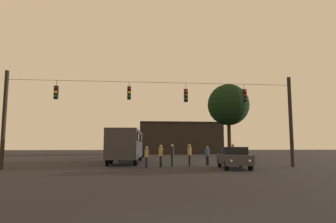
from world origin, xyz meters
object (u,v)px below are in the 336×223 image
at_px(car_far_left, 139,152).
at_px(pedestrian_far_side, 161,154).
at_px(car_near_right, 234,157).
at_px(pedestrian_trailing, 189,154).
at_px(city_bus, 127,143).
at_px(pedestrian_crossing_left, 207,155).
at_px(pedestrian_near_bus, 172,154).
at_px(pedestrian_crossing_center, 147,156).
at_px(pedestrian_crossing_right, 233,153).
at_px(tree_left_silhouette, 228,105).

height_order(car_far_left, pedestrian_far_side, pedestrian_far_side).
bearing_deg(car_near_right, pedestrian_trailing, 136.92).
relative_size(car_far_left, pedestrian_far_side, 2.68).
distance_m(city_bus, car_far_left, 12.27).
distance_m(city_bus, pedestrian_far_side, 6.68).
height_order(car_far_left, pedestrian_crossing_left, pedestrian_crossing_left).
bearing_deg(pedestrian_trailing, pedestrian_near_bus, 175.88).
height_order(pedestrian_near_bus, pedestrian_trailing, pedestrian_trailing).
bearing_deg(pedestrian_crossing_center, city_bus, 104.27).
bearing_deg(pedestrian_trailing, pedestrian_far_side, -167.00).
xyz_separation_m(car_near_right, pedestrian_crossing_left, (-1.01, 3.70, 0.08)).
height_order(city_bus, car_far_left, city_bus).
relative_size(pedestrian_crossing_right, pedestrian_trailing, 1.02).
relative_size(pedestrian_crossing_center, pedestrian_crossing_right, 0.88).
height_order(pedestrian_crossing_right, pedestrian_trailing, pedestrian_crossing_right).
height_order(pedestrian_near_bus, tree_left_silhouette, tree_left_silhouette).
bearing_deg(pedestrian_near_bus, car_far_left, 98.57).
relative_size(car_far_left, pedestrian_crossing_right, 2.55).
height_order(pedestrian_crossing_center, pedestrian_far_side, pedestrian_far_side).
height_order(pedestrian_crossing_center, pedestrian_near_bus, pedestrian_near_bus).
relative_size(car_near_right, tree_left_silhouette, 0.44).
bearing_deg(car_far_left, pedestrian_crossing_left, -70.90).
xyz_separation_m(city_bus, pedestrian_near_bus, (3.75, -5.37, -0.89)).
height_order(city_bus, pedestrian_crossing_left, city_bus).
xyz_separation_m(pedestrian_near_bus, pedestrian_trailing, (1.36, -0.10, 0.00)).
bearing_deg(city_bus, pedestrian_near_bus, -55.05).
bearing_deg(pedestrian_trailing, tree_left_silhouette, 62.95).
relative_size(city_bus, pedestrian_crossing_center, 7.16).
bearing_deg(pedestrian_crossing_left, pedestrian_near_bus, -160.92).
height_order(car_far_left, tree_left_silhouette, tree_left_silhouette).
distance_m(car_near_right, pedestrian_near_bus, 4.86).
bearing_deg(pedestrian_trailing, car_near_right, -43.08).
xyz_separation_m(city_bus, pedestrian_crossing_right, (8.85, -4.73, -0.86)).
relative_size(city_bus, pedestrian_crossing_left, 7.13).
bearing_deg(pedestrian_far_side, pedestrian_crossing_right, 11.78).
xyz_separation_m(pedestrian_crossing_center, pedestrian_crossing_right, (7.13, 2.03, 0.13)).
bearing_deg(pedestrian_near_bus, tree_left_silhouette, 59.15).
relative_size(pedestrian_crossing_left, pedestrian_crossing_center, 1.00).
xyz_separation_m(car_near_right, car_far_left, (-6.72, 20.17, 0.00)).
xyz_separation_m(pedestrian_far_side, tree_left_silhouette, (10.64, 16.85, 6.28)).
bearing_deg(pedestrian_near_bus, city_bus, 124.95).
distance_m(pedestrian_crossing_left, pedestrian_near_bus, 3.24).
relative_size(pedestrian_crossing_right, tree_left_silhouette, 0.17).
distance_m(city_bus, pedestrian_near_bus, 6.61).
distance_m(pedestrian_crossing_center, pedestrian_crossing_right, 7.42).
relative_size(city_bus, car_far_left, 2.48).
bearing_deg(pedestrian_trailing, car_far_left, 102.78).
bearing_deg(car_near_right, pedestrian_near_bus, 147.08).
height_order(car_far_left, pedestrian_crossing_center, pedestrian_crossing_center).
bearing_deg(pedestrian_crossing_right, tree_left_silhouette, 73.59).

